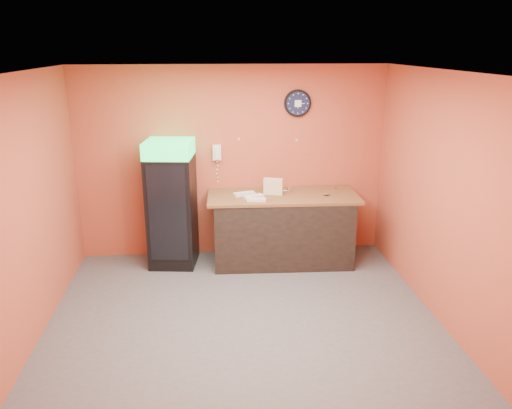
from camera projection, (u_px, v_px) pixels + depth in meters
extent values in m
plane|color=#47474C|center=(243.00, 317.00, 5.86)|extent=(4.50, 4.50, 0.00)
cube|color=#B14931|center=(232.00, 163.00, 7.32)|extent=(4.50, 0.02, 2.80)
cube|color=#B14931|center=(28.00, 211.00, 5.21)|extent=(0.02, 4.00, 2.80)
cube|color=#B14931|center=(440.00, 198.00, 5.64)|extent=(0.02, 4.00, 2.80)
cube|color=white|center=(241.00, 71.00, 5.00)|extent=(4.50, 4.00, 0.02)
cube|color=black|center=(172.00, 211.00, 7.09)|extent=(0.71, 0.71, 1.59)
cube|color=#1BEC60|center=(169.00, 149.00, 6.81)|extent=(0.71, 0.71, 0.23)
cube|color=black|center=(174.00, 214.00, 6.77)|extent=(0.52, 0.08, 1.36)
cube|color=black|center=(283.00, 230.00, 7.26)|extent=(1.99, 0.96, 0.98)
cylinder|color=black|center=(298.00, 103.00, 7.13)|extent=(0.39, 0.05, 0.39)
cylinder|color=#0F1433|center=(298.00, 103.00, 7.10)|extent=(0.33, 0.01, 0.33)
cube|color=white|center=(298.00, 104.00, 7.09)|extent=(0.09, 0.00, 0.09)
cube|color=white|center=(217.00, 152.00, 7.21)|extent=(0.12, 0.07, 0.22)
cube|color=white|center=(217.00, 153.00, 7.16)|extent=(0.05, 0.04, 0.18)
cube|color=brown|center=(283.00, 196.00, 7.10)|extent=(2.17, 0.97, 0.04)
cube|color=beige|center=(273.00, 192.00, 7.12)|extent=(0.29, 0.17, 0.06)
cube|color=beige|center=(273.00, 188.00, 7.10)|extent=(0.29, 0.17, 0.06)
cube|color=beige|center=(273.00, 184.00, 7.08)|extent=(0.29, 0.17, 0.06)
cube|color=beige|center=(273.00, 181.00, 7.06)|extent=(0.29, 0.17, 0.06)
cube|color=silver|center=(254.00, 197.00, 6.94)|extent=(0.30, 0.21, 0.04)
cube|color=silver|center=(256.00, 200.00, 6.81)|extent=(0.27, 0.15, 0.04)
cube|color=silver|center=(244.00, 194.00, 7.06)|extent=(0.32, 0.20, 0.04)
cylinder|color=silver|center=(289.00, 189.00, 7.24)|extent=(0.06, 0.06, 0.06)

